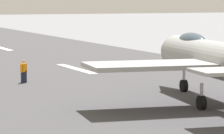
# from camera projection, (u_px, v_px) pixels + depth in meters

# --- Properties ---
(fighter_jet) EXTENTS (17.00, 15.15, 5.68)m
(fighter_jet) POSITION_uv_depth(u_px,v_px,m) (216.00, 58.00, 36.82)
(fighter_jet) COLOR #9A9D9B
(fighter_jet) RESTS_ON ground
(crew_person) EXTENTS (0.52, 0.53, 1.58)m
(crew_person) POSITION_uv_depth(u_px,v_px,m) (24.00, 71.00, 45.91)
(crew_person) COLOR #1E2338
(crew_person) RESTS_ON ground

